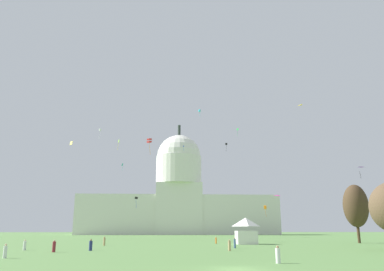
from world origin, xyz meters
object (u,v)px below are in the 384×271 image
Objects in this scene: person_denim_back_left at (235,243)px; kite_blue_high at (184,147)px; tree_east_mid at (356,206)px; person_tan_mid_right at (104,241)px; person_tan_back_center at (229,246)px; kite_turquoise_mid at (122,165)px; person_white_edge_west at (25,245)px; kite_lime_mid at (119,142)px; person_white_front_center at (5,252)px; kite_red_mid at (149,141)px; kite_yellow_mid at (71,143)px; person_orange_front_left at (216,240)px; kite_black_low at (136,199)px; kite_orange_low at (265,207)px; person_navy_near_tree_east at (91,246)px; kite_green_high at (238,130)px; kite_gold_mid at (302,107)px; event_tent at (246,231)px; kite_black_high at (226,144)px; capitol_building at (179,197)px; person_maroon_near_tent at (54,247)px; person_white_aisle_center at (278,255)px; kite_magenta_low at (279,198)px; kite_white_high at (100,130)px; kite_cyan_high at (200,111)px; kite_violet_low at (360,169)px.

kite_blue_high is (-2.16, 140.05, 46.88)m from person_denim_back_left.
tree_east_mid is 58.36m from person_tan_mid_right.
kite_turquoise_mid is (-29.10, 111.95, 30.27)m from person_tan_back_center.
kite_lime_mid is (4.73, 69.04, 31.98)m from person_white_edge_west.
person_denim_back_left is 36.03m from person_white_front_center.
person_tan_mid_right is 37.86m from kite_red_mid.
kite_yellow_mid is at bearing 20.13° from kite_red_mid.
kite_black_low is (-21.37, 45.05, 12.40)m from person_orange_front_left.
person_navy_near_tree_east is at bearing -98.08° from kite_orange_low.
kite_green_high is 1.10× the size of kite_black_low.
kite_black_low is (-46.02, 37.88, -21.93)m from kite_gold_mid.
kite_blue_high is (31.12, 143.85, 46.98)m from person_white_edge_west.
person_tan_back_center is 56.38m from kite_gold_mid.
kite_black_high reaches higher than event_tent.
capitol_building reaches higher than kite_green_high.
kite_orange_low is 1.18× the size of kite_black_low.
person_maroon_near_tent is (-33.02, -27.11, -2.01)m from event_tent.
kite_black_high is 1.07× the size of kite_lime_mid.
kite_lime_mid reaches higher than person_tan_back_center.
tree_east_mid is 7.76× the size of person_denim_back_left.
person_maroon_near_tent is 0.45× the size of kite_black_low.
kite_lime_mid is at bearing -29.33° from person_white_aisle_center.
person_tan_mid_right is 1.11× the size of kite_magenta_low.
kite_gold_mid is 0.44× the size of kite_black_low.
capitol_building is 94.66m from kite_white_high.
kite_white_high is at bearing 152.41° from kite_yellow_mid.
kite_green_high reaches higher than kite_black_high.
person_navy_near_tree_east is 0.46× the size of kite_lime_mid.
person_denim_back_left is at bearing 115.90° from kite_gold_mid.
person_tan_mid_right is 77.49m from kite_cyan_high.
person_orange_front_left is at bearing -110.48° from person_navy_near_tree_east.
kite_red_mid is (12.90, 59.10, 26.56)m from person_white_front_center.
kite_gold_mid is (-9.03, 5.96, 26.51)m from tree_east_mid.
tree_east_mid is 18.67m from kite_magenta_low.
kite_orange_low is at bearing 73.84° from event_tent.
person_maroon_near_tent is 76.90m from kite_black_low.
kite_orange_low is (55.59, 95.82, 10.85)m from person_maroon_near_tent.
person_white_front_center is at bearing 106.72° from person_tan_mid_right.
kite_violet_low is 97.43m from kite_green_high.
kite_black_low is at bearing -96.35° from person_white_edge_west.
person_maroon_near_tent is at bearing -8.05° from kite_yellow_mid.
kite_black_high is 3.08× the size of kite_yellow_mid.
kite_yellow_mid is 0.35× the size of kite_lime_mid.
kite_blue_high is (38.75, 90.49, 18.98)m from kite_yellow_mid.
person_maroon_near_tent reaches higher than person_navy_near_tree_east.
kite_green_high is (17.03, 92.90, 47.23)m from event_tent.
kite_green_high reaches higher than person_navy_near_tree_east.
kite_red_mid is (-50.33, 18.87, 10.31)m from kite_violet_low.
kite_lime_mid reaches higher than person_white_aisle_center.
person_denim_back_left is 78.02m from kite_lime_mid.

